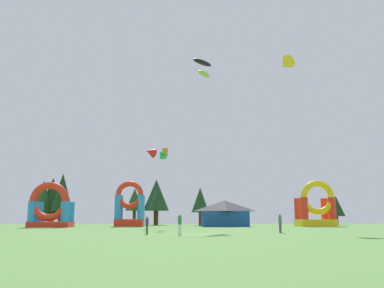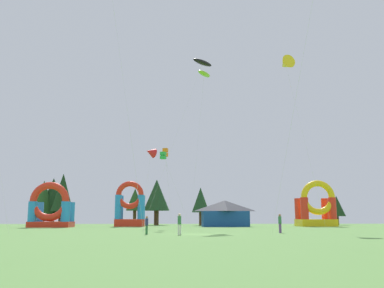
% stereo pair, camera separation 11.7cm
% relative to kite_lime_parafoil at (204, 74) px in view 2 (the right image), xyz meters
% --- Properties ---
extents(ground_plane, '(120.00, 120.00, 0.00)m').
position_rel_kite_lime_parafoil_xyz_m(ground_plane, '(-2.28, -20.34, -22.24)').
color(ground_plane, '#5B8C42').
extents(kite_lime_parafoil, '(3.70, 5.81, 22.85)m').
position_rel_kite_lime_parafoil_xyz_m(kite_lime_parafoil, '(0.00, 0.00, 0.00)').
color(kite_lime_parafoil, '#8CD826').
rests_on(kite_lime_parafoil, ground_plane).
extents(kite_orange_box, '(1.49, 3.09, 11.04)m').
position_rel_kite_lime_parafoil_xyz_m(kite_orange_box, '(-5.56, -0.47, -11.80)').
color(kite_orange_box, orange).
rests_on(kite_orange_box, ground_plane).
extents(kite_green_box, '(3.97, 1.86, 9.69)m').
position_rel_kite_lime_parafoil_xyz_m(kite_green_box, '(-5.80, -5.96, -13.02)').
color(kite_green_box, green).
rests_on(kite_green_box, ground_plane).
extents(kite_yellow_delta, '(5.96, 2.46, 22.31)m').
position_rel_kite_lime_parafoil_xyz_m(kite_yellow_delta, '(10.05, -7.27, -0.97)').
color(kite_yellow_delta, yellow).
rests_on(kite_yellow_delta, ground_plane).
extents(kite_black_parafoil, '(9.70, 8.10, 24.18)m').
position_rel_kite_lime_parafoil_xyz_m(kite_black_parafoil, '(-0.33, -1.06, 1.34)').
color(kite_black_parafoil, black).
rests_on(kite_black_parafoil, ground_plane).
extents(kite_red_delta, '(2.30, 2.94, 12.09)m').
position_rel_kite_lime_parafoil_xyz_m(kite_red_delta, '(-7.80, 4.38, -11.01)').
color(kite_red_delta, red).
rests_on(kite_red_delta, ground_plane).
extents(person_left_edge, '(0.43, 0.43, 1.84)m').
position_rel_kite_lime_parafoil_xyz_m(person_left_edge, '(5.81, -17.66, -21.14)').
color(person_left_edge, '#724C8C').
rests_on(person_left_edge, ground_plane).
extents(person_near_camera, '(0.39, 0.39, 1.63)m').
position_rel_kite_lime_parafoil_xyz_m(person_near_camera, '(-7.08, -20.64, -21.27)').
color(person_near_camera, '#33723F').
rests_on(person_near_camera, ground_plane).
extents(person_midfield, '(0.41, 0.41, 1.87)m').
position_rel_kite_lime_parafoil_xyz_m(person_midfield, '(-4.18, -21.61, -21.13)').
color(person_midfield, silver).
rests_on(person_midfield, ground_plane).
extents(inflatable_blue_arch, '(5.98, 4.56, 7.60)m').
position_rel_kite_lime_parafoil_xyz_m(inflatable_blue_arch, '(19.78, 11.21, -19.46)').
color(inflatable_blue_arch, yellow).
rests_on(inflatable_blue_arch, ground_plane).
extents(inflatable_yellow_castle, '(6.17, 4.72, 6.81)m').
position_rel_kite_lime_parafoil_xyz_m(inflatable_yellow_castle, '(-22.93, 7.26, -19.79)').
color(inflatable_yellow_castle, red).
rests_on(inflatable_yellow_castle, ground_plane).
extents(inflatable_red_slide, '(4.78, 3.90, 7.41)m').
position_rel_kite_lime_parafoil_xyz_m(inflatable_red_slide, '(-11.36, 12.38, -19.43)').
color(inflatable_red_slide, red).
rests_on(inflatable_red_slide, ground_plane).
extents(festival_tent, '(7.36, 4.44, 4.22)m').
position_rel_kite_lime_parafoil_xyz_m(festival_tent, '(4.23, 10.37, -20.13)').
color(festival_tent, '#19478C').
rests_on(festival_tent, ground_plane).
extents(tree_row_3, '(4.65, 4.65, 8.34)m').
position_rel_kite_lime_parafoil_xyz_m(tree_row_3, '(-28.44, 22.65, -17.11)').
color(tree_row_3, '#4C331E').
rests_on(tree_row_3, ground_plane).
extents(tree_row_4, '(5.22, 5.22, 8.96)m').
position_rel_kite_lime_parafoil_xyz_m(tree_row_4, '(-27.02, 23.85, -16.65)').
color(tree_row_4, '#4C331E').
rests_on(tree_row_4, ground_plane).
extents(tree_row_5, '(3.12, 3.12, 8.12)m').
position_rel_kite_lime_parafoil_xyz_m(tree_row_5, '(-24.84, 21.11, -16.86)').
color(tree_row_5, '#4C331E').
rests_on(tree_row_5, ground_plane).
extents(tree_row_6, '(4.00, 4.00, 9.46)m').
position_rel_kite_lime_parafoil_xyz_m(tree_row_6, '(-24.26, 19.80, -16.28)').
color(tree_row_6, '#4C331E').
rests_on(tree_row_6, ground_plane).
extents(tree_row_7, '(3.50, 3.50, 7.08)m').
position_rel_kite_lime_parafoil_xyz_m(tree_row_7, '(-11.51, 25.26, -17.37)').
color(tree_row_7, '#4C331E').
rests_on(tree_row_7, ground_plane).
extents(tree_row_8, '(5.06, 5.06, 8.88)m').
position_rel_kite_lime_parafoil_xyz_m(tree_row_8, '(-7.26, 24.88, -16.47)').
color(tree_row_8, '#4C331E').
rests_on(tree_row_8, ground_plane).
extents(tree_row_9, '(3.28, 3.28, 7.02)m').
position_rel_kite_lime_parafoil_xyz_m(tree_row_9, '(1.06, 20.63, -17.58)').
color(tree_row_9, '#4C331E').
rests_on(tree_row_9, ground_plane).
extents(tree_row_10, '(3.31, 3.31, 5.71)m').
position_rel_kite_lime_parafoil_xyz_m(tree_row_10, '(28.21, 23.42, -18.57)').
color(tree_row_10, '#4C331E').
rests_on(tree_row_10, ground_plane).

